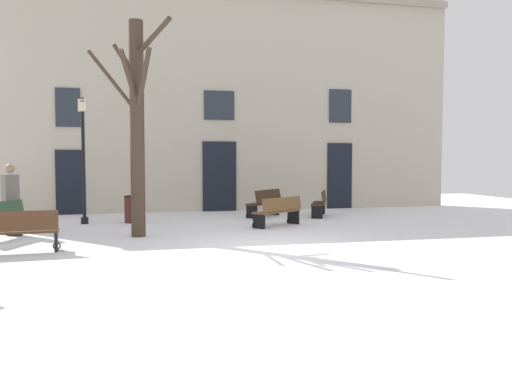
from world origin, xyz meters
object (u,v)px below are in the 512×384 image
(person_by_shop_door, at_px, (10,195))
(bench_back_to_back_left, at_px, (265,203))
(litter_bin, at_px, (132,209))
(tree_near_facade, at_px, (137,120))
(bench_far_corner, at_px, (12,231))
(streetlamp, at_px, (83,147))
(bench_near_center_tree, at_px, (320,203))
(bench_facing_shops, at_px, (278,211))

(person_by_shop_door, bearing_deg, bench_back_to_back_left, -21.57)
(litter_bin, bearing_deg, tree_near_facade, -87.72)
(bench_far_corner, bearing_deg, streetlamp, -106.51)
(litter_bin, bearing_deg, bench_far_corner, -116.68)
(streetlamp, xyz_separation_m, person_by_shop_door, (-1.66, -1.99, -1.29))
(litter_bin, relative_size, bench_far_corner, 0.45)
(litter_bin, height_order, person_by_shop_door, person_by_shop_door)
(bench_near_center_tree, height_order, person_by_shop_door, person_by_shop_door)
(bench_near_center_tree, xyz_separation_m, person_by_shop_door, (-9.29, -2.33, 0.58))
(litter_bin, xyz_separation_m, bench_near_center_tree, (6.25, 0.36, 0.03))
(streetlamp, distance_m, person_by_shop_door, 2.89)
(bench_far_corner, bearing_deg, bench_back_to_back_left, -144.80)
(streetlamp, distance_m, bench_far_corner, 5.37)
(streetlamp, relative_size, person_by_shop_door, 2.07)
(tree_near_facade, height_order, litter_bin, tree_near_facade)
(streetlamp, relative_size, bench_near_center_tree, 2.25)
(tree_near_facade, height_order, bench_near_center_tree, tree_near_facade)
(streetlamp, bearing_deg, bench_back_to_back_left, 6.97)
(streetlamp, distance_m, litter_bin, 2.35)
(streetlamp, bearing_deg, bench_facing_shops, -19.40)
(litter_bin, xyz_separation_m, bench_far_corner, (-2.46, -4.89, 0.04))
(streetlamp, bearing_deg, litter_bin, -1.14)
(bench_near_center_tree, bearing_deg, bench_back_to_back_left, -77.49)
(litter_bin, bearing_deg, bench_near_center_tree, 3.34)
(litter_bin, relative_size, bench_facing_shops, 0.50)
(litter_bin, height_order, bench_back_to_back_left, bench_back_to_back_left)
(streetlamp, relative_size, bench_back_to_back_left, 2.61)
(bench_near_center_tree, bearing_deg, bench_facing_shops, -19.38)
(bench_back_to_back_left, height_order, bench_facing_shops, bench_back_to_back_left)
(streetlamp, height_order, person_by_shop_door, streetlamp)
(litter_bin, bearing_deg, streetlamp, 178.86)
(bench_back_to_back_left, xyz_separation_m, bench_near_center_tree, (1.85, -0.37, -0.01))
(tree_near_facade, distance_m, bench_facing_shops, 4.84)
(tree_near_facade, relative_size, bench_near_center_tree, 3.19)
(tree_near_facade, xyz_separation_m, litter_bin, (-0.12, 3.05, -2.50))
(litter_bin, bearing_deg, bench_facing_shops, -24.88)
(bench_near_center_tree, distance_m, bench_far_corner, 10.17)
(bench_back_to_back_left, bearing_deg, bench_near_center_tree, 125.69)
(person_by_shop_door, bearing_deg, tree_near_facade, -60.48)
(bench_facing_shops, distance_m, person_by_shop_door, 7.18)
(tree_near_facade, bearing_deg, litter_bin, 92.28)
(bench_back_to_back_left, height_order, person_by_shop_door, person_by_shop_door)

